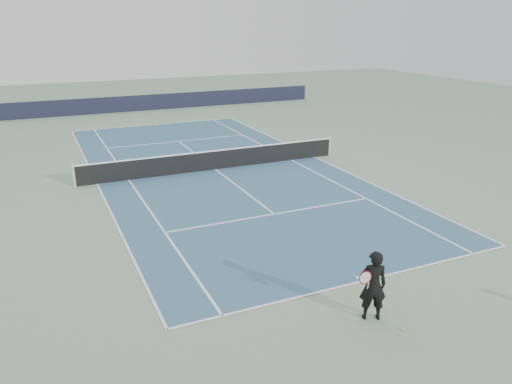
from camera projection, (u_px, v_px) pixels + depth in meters
name	position (u px, v px, depth m)	size (l,w,h in m)	color
ground	(215.00, 170.00, 23.93)	(80.00, 80.00, 0.00)	gray
court_surface	(215.00, 169.00, 23.93)	(10.97, 23.77, 0.01)	#325B77
tennis_net	(215.00, 159.00, 23.77)	(12.90, 0.10, 1.07)	silver
windscreen_far	(138.00, 103.00, 39.14)	(30.00, 0.25, 1.20)	black
tennis_player	(373.00, 285.00, 11.74)	(0.85, 0.70, 1.77)	black
tennis_ball	(403.00, 329.00, 11.54)	(0.07, 0.07, 0.07)	#BEDE2D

